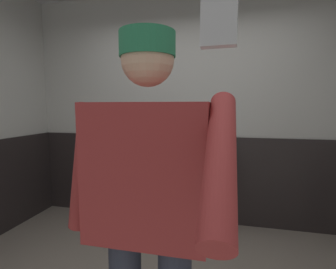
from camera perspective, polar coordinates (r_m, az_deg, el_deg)
wall_back at (r=3.15m, az=5.47°, el=5.72°), size 4.67×0.12×2.79m
wainscot_band_back at (r=3.20m, az=5.12°, el=-9.94°), size 4.07×0.03×1.07m
urinal_left at (r=3.10m, az=-3.74°, el=-5.82°), size 0.40×0.34×1.24m
urinal_middle at (r=2.97m, az=10.32°, el=-6.43°), size 0.40×0.34×1.24m
privacy_divider_panel at (r=2.91m, az=2.92°, el=-3.13°), size 0.04×0.40×0.90m
person at (r=1.08m, az=-4.52°, el=-16.20°), size 0.71×0.60×1.71m
cell_phone at (r=0.47m, az=11.51°, el=25.33°), size 0.06×0.03×0.11m
soap_dispenser at (r=3.06m, az=4.06°, el=2.93°), size 0.10×0.07×0.18m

